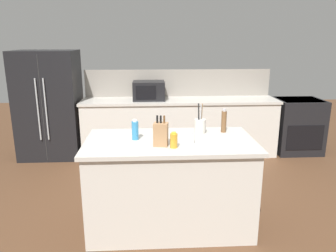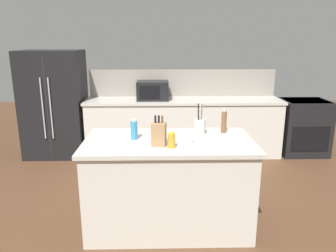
# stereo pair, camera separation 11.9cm
# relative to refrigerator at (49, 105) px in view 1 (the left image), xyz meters

# --- Properties ---
(ground_plane) EXTENTS (14.00, 14.00, 0.00)m
(ground_plane) POSITION_rel_refrigerator_xyz_m (1.83, -2.25, -0.87)
(ground_plane) COLOR brown
(back_counter_run) EXTENTS (3.22, 0.66, 0.94)m
(back_counter_run) POSITION_rel_refrigerator_xyz_m (2.13, -0.05, -0.39)
(back_counter_run) COLOR beige
(back_counter_run) RESTS_ON ground_plane
(wall_backsplash) EXTENTS (3.18, 0.03, 0.46)m
(wall_backsplash) POSITION_rel_refrigerator_xyz_m (2.13, 0.27, 0.30)
(wall_backsplash) COLOR gray
(wall_backsplash) RESTS_ON back_counter_run
(kitchen_island) EXTENTS (1.68, 0.90, 0.94)m
(kitchen_island) POSITION_rel_refrigerator_xyz_m (1.83, -2.25, -0.39)
(kitchen_island) COLOR beige
(kitchen_island) RESTS_ON ground_plane
(refrigerator) EXTENTS (0.97, 0.75, 1.73)m
(refrigerator) POSITION_rel_refrigerator_xyz_m (0.00, 0.00, 0.00)
(refrigerator) COLOR black
(refrigerator) RESTS_ON ground_plane
(range_oven) EXTENTS (0.76, 0.65, 0.92)m
(range_oven) POSITION_rel_refrigerator_xyz_m (4.16, -0.05, -0.40)
(range_oven) COLOR black
(range_oven) RESTS_ON ground_plane
(microwave) EXTENTS (0.51, 0.39, 0.30)m
(microwave) POSITION_rel_refrigerator_xyz_m (1.62, -0.05, 0.23)
(microwave) COLOR black
(microwave) RESTS_ON back_counter_run
(knife_block) EXTENTS (0.15, 0.12, 0.29)m
(knife_block) POSITION_rel_refrigerator_xyz_m (1.74, -2.42, 0.19)
(knife_block) COLOR #A87C54
(knife_block) RESTS_ON kitchen_island
(utensil_crock) EXTENTS (0.12, 0.12, 0.32)m
(utensil_crock) POSITION_rel_refrigerator_xyz_m (2.17, -2.02, 0.16)
(utensil_crock) COLOR beige
(utensil_crock) RESTS_ON kitchen_island
(pepper_grinder) EXTENTS (0.06, 0.06, 0.26)m
(pepper_grinder) POSITION_rel_refrigerator_xyz_m (2.42, -2.00, 0.19)
(pepper_grinder) COLOR brown
(pepper_grinder) RESTS_ON kitchen_island
(salt_shaker) EXTENTS (0.05, 0.05, 0.11)m
(salt_shaker) POSITION_rel_refrigerator_xyz_m (2.04, -2.36, 0.12)
(salt_shaker) COLOR silver
(salt_shaker) RESTS_ON kitchen_island
(honey_jar) EXTENTS (0.07, 0.07, 0.15)m
(honey_jar) POSITION_rel_refrigerator_xyz_m (1.85, -2.48, 0.14)
(honey_jar) COLOR gold
(honey_jar) RESTS_ON kitchen_island
(dish_soap_bottle) EXTENTS (0.07, 0.07, 0.21)m
(dish_soap_bottle) POSITION_rel_refrigerator_xyz_m (1.49, -2.21, 0.17)
(dish_soap_bottle) COLOR #3384BC
(dish_soap_bottle) RESTS_ON kitchen_island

